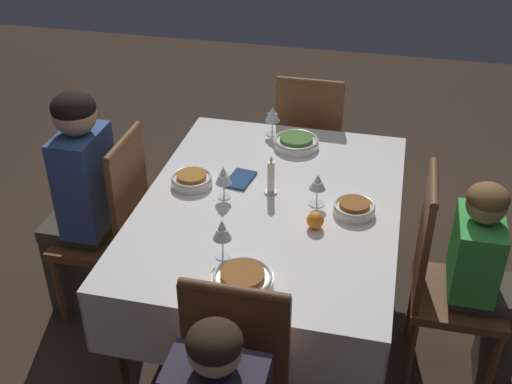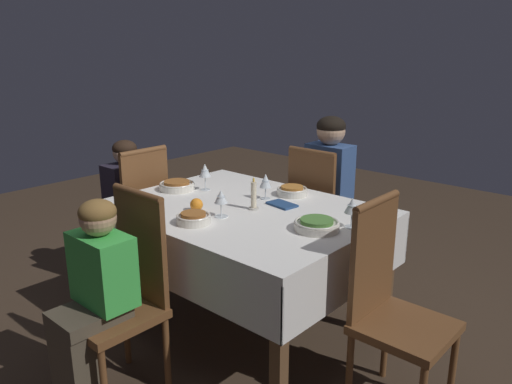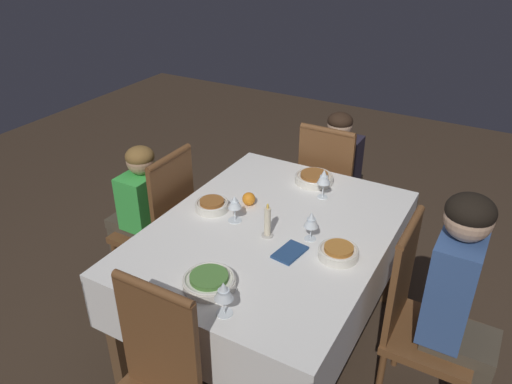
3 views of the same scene
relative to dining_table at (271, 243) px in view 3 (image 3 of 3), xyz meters
The scene contains 19 objects.
ground_plane 0.66m from the dining_table, ahead, with size 8.00×8.00×0.00m, color #3D2D21.
dining_table is the anchor object (origin of this frame).
chair_north 0.77m from the dining_table, 90.57° to the left, with size 0.39×0.39×0.98m.
chair_west 0.95m from the dining_table, behind, with size 0.39×0.39×0.98m.
chair_south 0.77m from the dining_table, 93.83° to the right, with size 0.39×0.39×0.98m.
person_adult_denim 0.91m from the dining_table, 90.47° to the left, with size 0.30×0.34×1.18m.
person_child_dark 1.11m from the dining_table, behind, with size 0.33×0.30×1.01m.
person_child_green 0.93m from the dining_table, 93.13° to the right, with size 0.30×0.33×0.98m.
bowl_north 0.39m from the dining_table, 81.65° to the left, with size 0.18×0.18×0.06m.
wine_glass_north 0.28m from the dining_table, 93.48° to the left, with size 0.07×0.07×0.15m.
bowl_west 0.57m from the dining_table, behind, with size 0.22×0.22×0.06m.
wine_glass_west 0.48m from the dining_table, 166.84° to the left, with size 0.07×0.07×0.17m.
bowl_south 0.38m from the dining_table, 91.64° to the right, with size 0.18×0.18×0.06m.
wine_glass_south 0.27m from the dining_table, 82.76° to the right, with size 0.07×0.07×0.15m.
bowl_east 0.52m from the dining_table, ahead, with size 0.22×0.22×0.06m.
wine_glass_east 0.66m from the dining_table, 11.23° to the left, with size 0.08×0.08×0.15m.
candle_centerpiece 0.17m from the dining_table, 11.71° to the left, with size 0.06×0.06×0.18m.
orange_fruit 0.29m from the dining_table, 124.61° to the right, with size 0.07×0.07×0.07m, color orange.
napkin_red_folded 0.24m from the dining_table, 50.73° to the left, with size 0.18×0.13×0.01m.
Camera 3 is at (1.83, 0.95, 2.11)m, focal length 35.00 mm.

